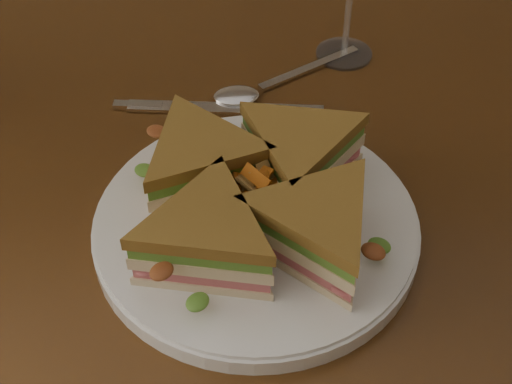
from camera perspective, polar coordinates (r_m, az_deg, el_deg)
table at (r=0.74m, az=-3.49°, el=-3.61°), size 1.20×0.80×0.75m
plate at (r=0.61m, az=-0.00°, el=-2.79°), size 0.28×0.28×0.02m
sandwich_wedges at (r=0.58m, az=0.00°, el=-0.35°), size 0.27×0.27×0.06m
crisps_mound at (r=0.58m, az=-0.00°, el=-0.62°), size 0.09×0.09×0.05m
spoon at (r=0.75m, az=-0.10°, el=8.20°), size 0.17×0.09×0.01m
knife at (r=0.73m, az=-3.61°, el=6.65°), size 0.21×0.05×0.00m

